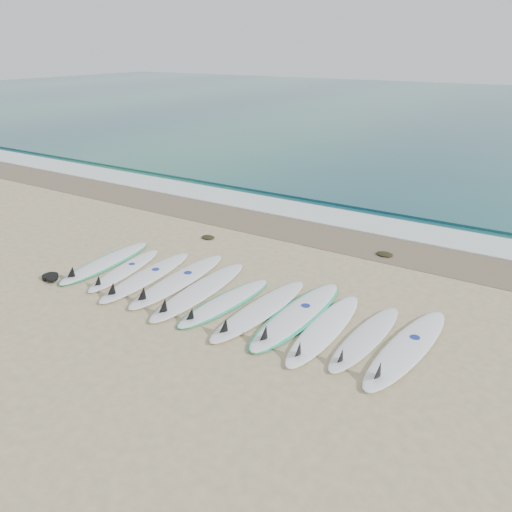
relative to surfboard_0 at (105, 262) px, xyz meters
The scene contains 19 objects.
ground 3.28m from the surfboard_0, ahead, with size 120.00×120.00×0.00m, color tan.
ocean 32.74m from the surfboard_0, 84.25° to the left, with size 120.00×55.00×0.03m, color #1C5958.
wet_sand_band 5.31m from the surfboard_0, 51.84° to the left, with size 120.00×1.80×0.01m, color brown.
foam_band 6.47m from the surfboard_0, 59.52° to the left, with size 120.00×1.40×0.04m, color silver.
wave_crest 7.80m from the surfboard_0, 65.12° to the left, with size 120.00×1.00×0.10m, color #1C5958.
surfboard_0 is the anchor object (origin of this frame).
surfboard_1 0.66m from the surfboard_0, ahead, with size 0.87×2.40×0.30m.
surfboard_2 1.28m from the surfboard_0, ahead, with size 0.75×2.77×0.35m.
surfboard_3 1.95m from the surfboard_0, ahead, with size 0.69×2.91×0.37m.
surfboard_4 2.60m from the surfboard_0, ahead, with size 0.67×2.91×0.37m.
surfboard_5 3.27m from the surfboard_0, ahead, with size 0.87×2.46×0.31m.
surfboard_6 3.97m from the surfboard_0, ahead, with size 0.78×2.81×0.35m.
surfboard_7 4.62m from the surfboard_0, ahead, with size 0.82×2.93×0.37m.
surfboard_8 5.22m from the surfboard_0, ahead, with size 0.58×2.67×0.34m.
surfboard_9 5.90m from the surfboard_0, ahead, with size 0.68×2.44×0.31m.
surfboard_10 6.56m from the surfboard_0, ahead, with size 0.92×2.89×0.36m.
seaweed_near 2.63m from the surfboard_0, 68.76° to the left, with size 0.34×0.27×0.07m, color black.
seaweed_far 6.24m from the surfboard_0, 36.51° to the left, with size 0.38×0.30×0.07m, color black.
leash_coil 1.17m from the surfboard_0, 108.36° to the right, with size 0.46×0.36×0.11m.
Camera 1 is at (4.78, -6.76, 4.44)m, focal length 35.00 mm.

